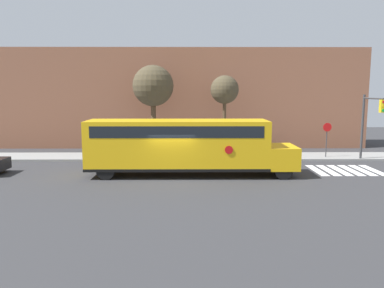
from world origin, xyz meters
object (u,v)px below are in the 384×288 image
object	(u,v)px
school_bus	(183,144)
tree_far_sidewalk	(153,87)
stop_sign	(327,136)
traffic_light	(369,118)
tree_near_sidewalk	(225,91)

from	to	relation	value
school_bus	tree_far_sidewalk	bearing A→B (deg)	107.05
school_bus	stop_sign	bearing A→B (deg)	27.22
stop_sign	traffic_light	bearing A→B (deg)	-35.71
traffic_light	tree_near_sidewalk	world-z (taller)	tree_near_sidewalk
traffic_light	tree_near_sidewalk	xyz separation A→B (m)	(-9.29, 4.27, 1.81)
school_bus	traffic_light	distance (m)	12.94
school_bus	tree_near_sidewalk	bearing A→B (deg)	68.79
traffic_light	tree_far_sidewalk	size ratio (longest dim) A/B	0.67
traffic_light	school_bus	bearing A→B (deg)	-163.60
tree_near_sidewalk	tree_far_sidewalk	world-z (taller)	tree_far_sidewalk
stop_sign	tree_far_sidewalk	bearing A→B (deg)	167.43
traffic_light	tree_near_sidewalk	bearing A→B (deg)	155.31
school_bus	tree_far_sidewalk	world-z (taller)	tree_far_sidewalk
school_bus	tree_far_sidewalk	distance (m)	9.05
school_bus	stop_sign	xyz separation A→B (m)	(10.15, 5.22, -0.17)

